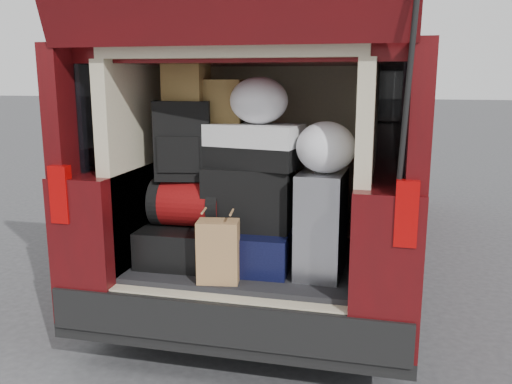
% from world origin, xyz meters
% --- Properties ---
extents(ground, '(80.00, 80.00, 0.00)m').
position_xyz_m(ground, '(0.00, 0.00, 0.00)').
color(ground, '#373739').
rests_on(ground, ground).
extents(minivan, '(1.90, 5.35, 2.77)m').
position_xyz_m(minivan, '(0.00, 1.86, 0.91)').
color(minivan, black).
rests_on(minivan, ground).
extents(load_floor, '(1.24, 1.05, 0.55)m').
position_xyz_m(load_floor, '(0.00, 0.28, 0.28)').
color(load_floor, black).
rests_on(load_floor, ground).
extents(black_hardshell, '(0.40, 0.54, 0.21)m').
position_xyz_m(black_hardshell, '(-0.40, 0.15, 0.66)').
color(black_hardshell, black).
rests_on(black_hardshell, load_floor).
extents(navy_hardshell, '(0.42, 0.51, 0.22)m').
position_xyz_m(navy_hardshell, '(0.06, 0.14, 0.66)').
color(navy_hardshell, black).
rests_on(navy_hardshell, load_floor).
extents(silver_roller, '(0.25, 0.39, 0.57)m').
position_xyz_m(silver_roller, '(0.44, 0.09, 0.83)').
color(silver_roller, white).
rests_on(silver_roller, load_floor).
extents(kraft_bag, '(0.23, 0.17, 0.33)m').
position_xyz_m(kraft_bag, '(-0.07, -0.16, 0.72)').
color(kraft_bag, '#B07A4F').
rests_on(kraft_bag, load_floor).
extents(red_duffel, '(0.42, 0.28, 0.27)m').
position_xyz_m(red_duffel, '(-0.34, 0.13, 0.90)').
color(red_duffel, maroon).
rests_on(red_duffel, black_hardshell).
extents(black_soft_case, '(0.49, 0.30, 0.35)m').
position_xyz_m(black_soft_case, '(0.02, 0.16, 0.94)').
color(black_soft_case, black).
rests_on(black_soft_case, navy_hardshell).
extents(backpack, '(0.34, 0.25, 0.45)m').
position_xyz_m(backpack, '(-0.36, 0.15, 1.26)').
color(backpack, black).
rests_on(backpack, red_duffel).
extents(twotone_duffel, '(0.58, 0.37, 0.24)m').
position_xyz_m(twotone_duffel, '(0.03, 0.17, 1.24)').
color(twotone_duffel, silver).
rests_on(twotone_duffel, black_soft_case).
extents(grocery_sack_lower, '(0.24, 0.20, 0.21)m').
position_xyz_m(grocery_sack_lower, '(-0.36, 0.19, 1.59)').
color(grocery_sack_lower, olive).
rests_on(grocery_sack_lower, backpack).
extents(grocery_sack_upper, '(0.26, 0.21, 0.24)m').
position_xyz_m(grocery_sack_upper, '(-0.16, 0.25, 1.48)').
color(grocery_sack_upper, olive).
rests_on(grocery_sack_upper, twotone_duffel).
extents(plastic_bag_center, '(0.35, 0.33, 0.26)m').
position_xyz_m(plastic_bag_center, '(0.07, 0.16, 1.48)').
color(plastic_bag_center, white).
rests_on(plastic_bag_center, twotone_duffel).
extents(plastic_bag_right, '(0.35, 0.33, 0.27)m').
position_xyz_m(plastic_bag_right, '(0.45, 0.06, 1.25)').
color(plastic_bag_right, white).
rests_on(plastic_bag_right, silver_roller).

